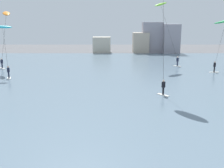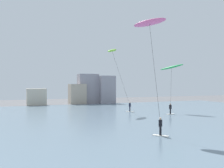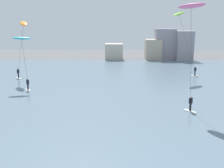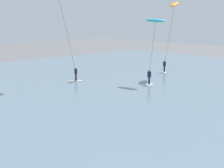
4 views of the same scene
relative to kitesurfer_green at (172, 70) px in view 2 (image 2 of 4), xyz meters
name	(u,v)px [view 2 (image 2 of 4)]	position (x,y,z in m)	size (l,w,h in m)	color
water_bay	(78,123)	(-16.92, -4.93, -7.07)	(84.00, 52.00, 0.10)	slate
far_shore_buildings	(84,91)	(-8.76, 22.91, -4.09)	(20.37, 4.71, 7.22)	beige
kitesurfer_green	(172,70)	(0.00, 0.00, 0.00)	(4.44, 4.82, 8.04)	silver
kitesurfer_lime	(114,56)	(-9.09, 2.91, 2.15)	(5.29, 3.01, 10.63)	silver
kitesurfer_pink	(150,32)	(-11.99, -13.29, 2.55)	(2.79, 4.00, 10.89)	silver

